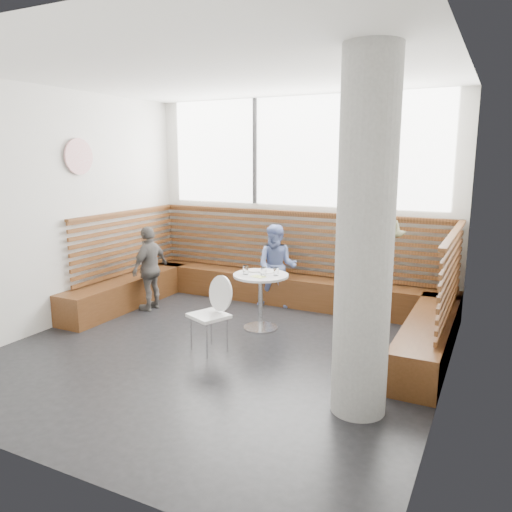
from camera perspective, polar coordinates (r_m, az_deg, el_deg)
The scene contains 15 objects.
room at distance 5.68m, azimuth -4.50°, elevation 4.18°, with size 5.00×5.00×3.20m.
booth at distance 7.45m, azimuth 2.66°, elevation -3.42°, with size 5.00×2.50×1.44m.
concrete_column at distance 4.41m, azimuth 12.33°, elevation 1.86°, with size 0.50×0.50×3.20m, color gray.
wall_art at distance 7.49m, azimuth -19.61°, elevation 10.66°, with size 0.50×0.50×0.03m, color white.
cafe_table at distance 6.70m, azimuth 0.54°, elevation -3.90°, with size 0.74×0.74×0.76m.
cafe_chair at distance 6.03m, azimuth -5.08°, elevation -5.85°, with size 0.43×0.42×0.90m.
adult_man at distance 6.47m, azimuth 13.86°, elevation -2.51°, with size 1.03×0.59×1.59m, color brown.
child_back at distance 7.63m, azimuth 2.40°, elevation -1.23°, with size 0.63×0.49×1.29m, color #7184C4.
child_left at distance 7.71m, azimuth -12.01°, elevation -1.38°, with size 0.75×0.31×1.28m, color #605B57.
plate_near at distance 6.84m, azimuth -0.16°, elevation -1.65°, with size 0.22×0.22×0.02m, color white.
plate_far at distance 6.73m, azimuth 1.24°, elevation -1.86°, with size 0.19×0.19×0.01m, color white.
glass_left at distance 6.64m, azimuth -1.20°, elevation -1.59°, with size 0.07×0.07×0.12m, color white.
glass_mid at distance 6.54m, azimuth 0.88°, elevation -1.79°, with size 0.07×0.07×0.12m, color white.
glass_right at distance 6.57m, azimuth 2.31°, elevation -1.79°, with size 0.07×0.07×0.11m, color white.
menu_card at distance 6.51m, azimuth 0.25°, elevation -2.37°, with size 0.18×0.13×0.00m, color #A5C64C.
Camera 1 is at (2.90, -4.82, 2.31)m, focal length 35.00 mm.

